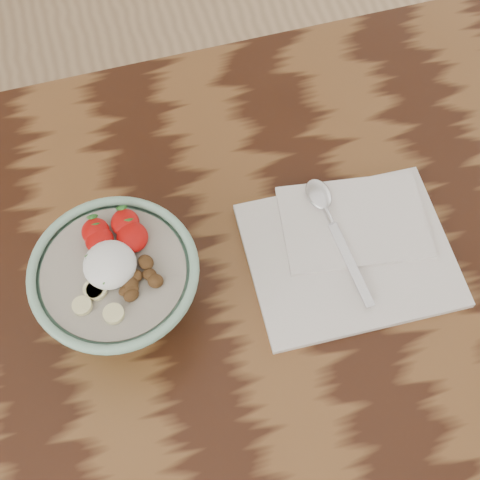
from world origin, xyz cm
name	(u,v)px	position (x,y,z in cm)	size (l,w,h in cm)	color
table	(193,354)	(0.00, 0.00, 65.70)	(160.00, 90.00, 75.00)	black
breakfast_bowl	(119,284)	(-6.73, 5.62, 81.76)	(19.69, 19.69, 13.46)	#88B79B
napkin	(350,248)	(23.41, 5.41, 75.68)	(27.24, 23.16, 1.63)	white
spoon	(326,211)	(21.77, 10.83, 77.06)	(3.63, 19.83, 1.03)	silver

